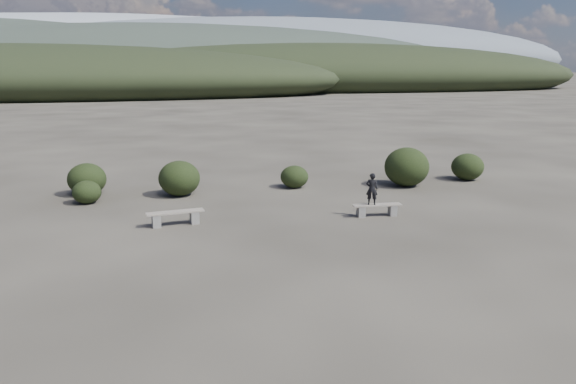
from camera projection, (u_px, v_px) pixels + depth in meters
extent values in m
plane|color=#2D2923|center=(331.00, 266.00, 13.56)|extent=(1200.00, 1200.00, 0.00)
cube|color=slate|center=(156.00, 221.00, 16.86)|extent=(0.29, 0.37, 0.39)
cube|color=slate|center=(194.00, 217.00, 17.27)|extent=(0.29, 0.37, 0.39)
cube|color=gray|center=(175.00, 212.00, 17.02)|extent=(1.78, 0.61, 0.05)
cube|color=slate|center=(361.00, 212.00, 18.02)|extent=(0.24, 0.32, 0.35)
cube|color=slate|center=(392.00, 210.00, 18.19)|extent=(0.24, 0.32, 0.35)
cube|color=gray|center=(377.00, 205.00, 18.07)|extent=(1.61, 0.43, 0.04)
imported|color=black|center=(372.00, 189.00, 17.92)|extent=(0.44, 0.37, 1.03)
ellipsoid|color=black|center=(87.00, 192.00, 19.79)|extent=(1.00, 1.00, 0.82)
ellipsoid|color=black|center=(179.00, 178.00, 20.96)|extent=(1.54, 1.54, 1.32)
ellipsoid|color=black|center=(294.00, 177.00, 22.40)|extent=(1.12, 1.12, 0.89)
ellipsoid|color=black|center=(407.00, 167.00, 22.67)|extent=(1.80, 1.80, 1.57)
ellipsoid|color=black|center=(468.00, 167.00, 23.96)|extent=(1.36, 1.36, 1.14)
ellipsoid|color=black|center=(87.00, 179.00, 21.10)|extent=(1.43, 1.43, 1.21)
ellipsoid|color=black|center=(24.00, 81.00, 92.99)|extent=(110.00, 40.00, 12.00)
ellipsoid|color=black|center=(333.00, 75.00, 125.26)|extent=(120.00, 44.00, 14.00)
ellipsoid|color=#2C362C|center=(167.00, 66.00, 164.53)|extent=(190.00, 64.00, 24.00)
ellipsoid|color=slate|center=(289.00, 59.00, 312.25)|extent=(340.00, 110.00, 44.00)
ellipsoid|color=#969EAA|center=(114.00, 57.00, 384.49)|extent=(460.00, 140.00, 56.00)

